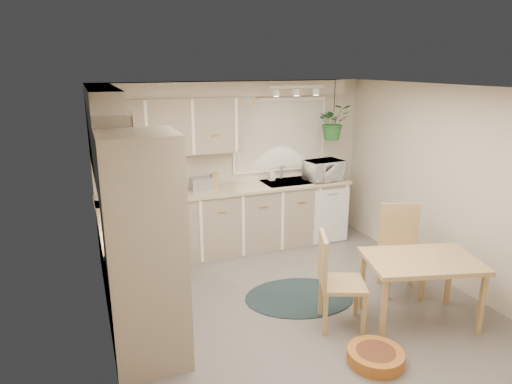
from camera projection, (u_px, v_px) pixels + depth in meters
floor at (297, 305)px, 5.15m from camera, size 4.20×4.20×0.00m
ceiling at (303, 88)px, 4.50m from camera, size 4.20×4.20×0.00m
wall_back at (236, 164)px, 6.71m from camera, size 4.00×0.04×2.40m
wall_front at (445, 293)px, 2.94m from camera, size 4.00×0.04×2.40m
wall_left at (101, 227)px, 4.13m from camera, size 0.04×4.20×2.40m
wall_right at (447, 186)px, 5.53m from camera, size 0.04×4.20×2.40m
base_cab_left at (130, 261)px, 5.22m from camera, size 0.60×1.85×0.90m
base_cab_back at (230, 220)px, 6.58m from camera, size 3.60×0.60×0.90m
counter_left at (128, 222)px, 5.10m from camera, size 0.64×1.89×0.04m
counter_back at (229, 189)px, 6.44m from camera, size 3.64×0.64×0.04m
oven_stack at (145, 253)px, 3.95m from camera, size 0.65×0.65×2.10m
wall_oven_face at (181, 248)px, 4.06m from camera, size 0.02×0.56×0.58m
upper_cab_left at (108, 141)px, 4.92m from camera, size 0.35×2.00×0.75m
upper_cab_back at (168, 127)px, 6.04m from camera, size 2.00×0.35×0.75m
soffit_left at (101, 96)px, 4.78m from camera, size 0.30×2.00×0.20m
soffit_back at (224, 89)px, 6.21m from camera, size 3.60×0.30×0.20m
cooktop at (135, 238)px, 4.58m from camera, size 0.52×0.58×0.02m
range_hood at (130, 194)px, 4.45m from camera, size 0.40×0.60×0.14m
window_blinds at (280, 135)px, 6.82m from camera, size 1.40×0.02×1.00m
window_frame at (280, 135)px, 6.83m from camera, size 1.50×0.02×1.10m
sink at (287, 185)px, 6.77m from camera, size 0.70×0.48×0.10m
dishwasher_front at (331, 216)px, 6.83m from camera, size 0.58×0.02×0.83m
track_light_bar at (297, 87)px, 6.16m from camera, size 0.80×0.04×0.04m
wall_clock at (245, 97)px, 6.47m from camera, size 0.30×0.03×0.30m
dining_table at (419, 290)px, 4.76m from camera, size 1.28×1.02×0.71m
chair_left at (343, 281)px, 4.64m from camera, size 0.61×0.61×0.99m
chair_back at (403, 251)px, 5.33m from camera, size 0.63×0.63×1.03m
braided_rug at (300, 297)px, 5.32m from camera, size 1.45×1.20×0.01m
pet_bed at (375, 357)px, 4.15m from camera, size 0.62×0.62×0.12m
microwave at (324, 168)px, 6.81m from camera, size 0.58×0.37×0.37m
soap_bottle at (271, 178)px, 6.81m from camera, size 0.12×0.20×0.09m
hanging_plant at (333, 126)px, 6.69m from camera, size 0.56×0.60×0.40m
coffee_maker at (154, 184)px, 6.04m from camera, size 0.18×0.21×0.31m
toaster at (201, 184)px, 6.30m from camera, size 0.30×0.19×0.18m
knife_block at (215, 181)px, 6.39m from camera, size 0.10×0.10×0.22m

